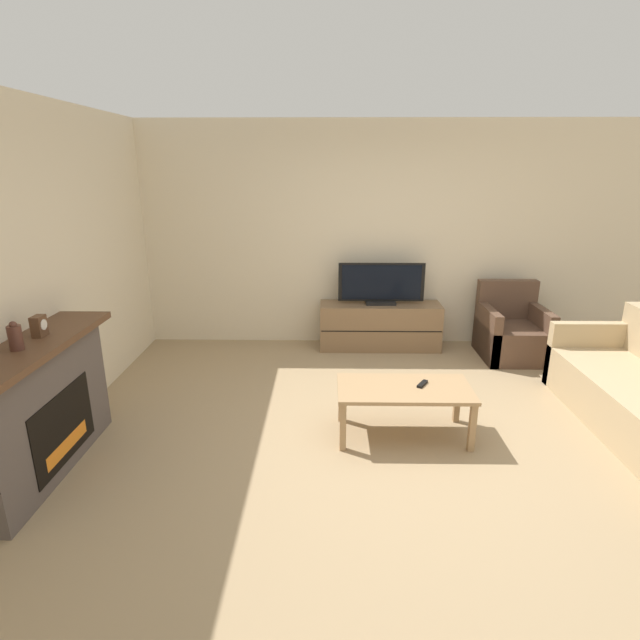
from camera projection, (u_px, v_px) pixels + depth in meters
ground_plane at (397, 437)px, 4.17m from camera, size 24.00×24.00×0.00m
wall_back at (376, 236)px, 6.10m from camera, size 12.00×0.06×2.70m
wall_left at (30, 278)px, 3.81m from camera, size 0.06×12.00×2.70m
fireplace at (38, 408)px, 3.57m from camera, size 0.46×1.59×1.00m
mantel_vase_centre_left at (15, 337)px, 3.29m from camera, size 0.09×0.09×0.20m
mantel_clock at (39, 326)px, 3.56m from camera, size 0.08×0.11×0.15m
tv_stand at (380, 326)px, 6.15m from camera, size 1.47×0.43×0.56m
tv at (381, 285)px, 5.99m from camera, size 1.03×0.18×0.51m
armchair at (511, 333)px, 5.87m from camera, size 0.70×0.76×0.86m
coffee_table at (404, 393)px, 4.10m from camera, size 1.10×0.56×0.44m
remote at (422, 384)px, 4.12m from camera, size 0.11×0.15×0.02m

